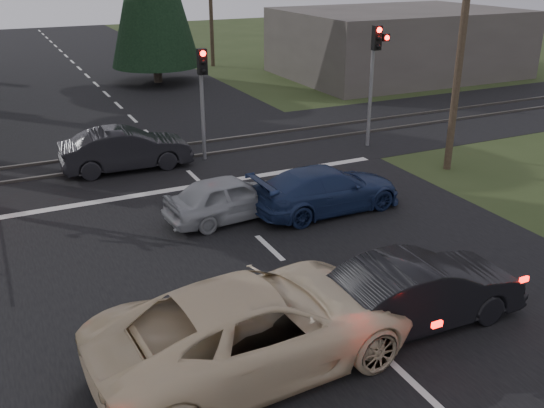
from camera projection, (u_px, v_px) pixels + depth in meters
ground at (328, 303)px, 13.40m from camera, size 120.00×120.00×0.00m
road at (186, 169)px, 21.73m from camera, size 14.00×100.00×0.01m
rail_corridor at (170, 154)px, 23.40m from camera, size 120.00×8.00×0.01m
stop_line at (203, 185)px, 20.23m from camera, size 13.00×0.35×0.00m
rail_near at (176, 158)px, 22.72m from camera, size 120.00×0.12×0.10m
rail_far at (164, 147)px, 24.05m from camera, size 120.00×0.12×0.10m
traffic_signal_right at (375, 63)px, 23.05m from camera, size 0.68×0.48×4.70m
traffic_signal_center at (203, 85)px, 21.63m from camera, size 0.32×0.48×4.10m
utility_pole_near at (463, 33)px, 20.00m from camera, size 1.80×0.26×9.00m
building_right at (398, 42)px, 38.17m from camera, size 14.00×10.00×4.00m
cream_coupe at (257, 326)px, 11.08m from camera, size 6.34×3.26×1.71m
dark_hatchback at (419, 291)px, 12.43m from camera, size 4.53×1.67×1.48m
silver_car at (230, 198)px, 17.45m from camera, size 3.94×1.87×1.30m
blue_sedan at (327, 189)px, 17.99m from camera, size 4.68×2.01×1.34m
dark_car_far at (126, 149)px, 21.44m from camera, size 4.56×1.70×1.49m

